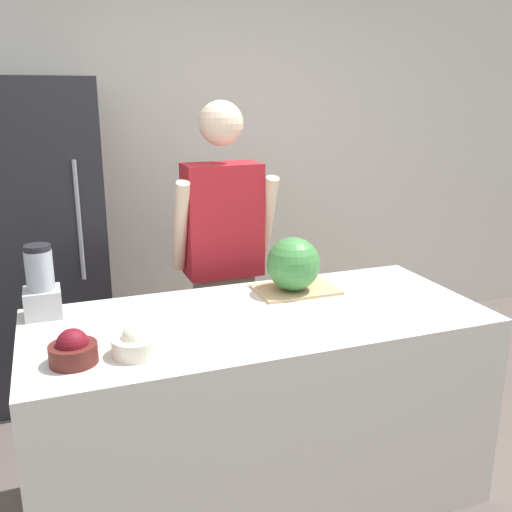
{
  "coord_description": "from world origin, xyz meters",
  "views": [
    {
      "loc": [
        -0.81,
        -1.71,
        1.81
      ],
      "look_at": [
        0.0,
        0.47,
        1.15
      ],
      "focal_mm": 40.0,
      "sensor_mm": 36.0,
      "label": 1
    }
  ],
  "objects_px": {
    "refrigerator": "(39,244)",
    "person": "(223,261)",
    "bowl_cherries": "(73,350)",
    "watermelon": "(293,264)",
    "bowl_cream": "(137,343)",
    "blender": "(41,286)"
  },
  "relations": [
    {
      "from": "refrigerator",
      "to": "bowl_cherries",
      "type": "height_order",
      "value": "refrigerator"
    },
    {
      "from": "watermelon",
      "to": "bowl_cream",
      "type": "relative_size",
      "value": 1.42
    },
    {
      "from": "bowl_cherries",
      "to": "person",
      "type": "bearing_deg",
      "value": 48.16
    },
    {
      "from": "refrigerator",
      "to": "bowl_cherries",
      "type": "distance_m",
      "value": 1.59
    },
    {
      "from": "refrigerator",
      "to": "blender",
      "type": "bearing_deg",
      "value": -89.36
    },
    {
      "from": "person",
      "to": "watermelon",
      "type": "xyz_separation_m",
      "value": [
        0.19,
        -0.52,
        0.11
      ]
    },
    {
      "from": "watermelon",
      "to": "bowl_cream",
      "type": "height_order",
      "value": "watermelon"
    },
    {
      "from": "person",
      "to": "watermelon",
      "type": "relative_size",
      "value": 7.01
    },
    {
      "from": "watermelon",
      "to": "bowl_cherries",
      "type": "distance_m",
      "value": 1.11
    },
    {
      "from": "watermelon",
      "to": "bowl_cream",
      "type": "distance_m",
      "value": 0.91
    },
    {
      "from": "watermelon",
      "to": "bowl_cherries",
      "type": "height_order",
      "value": "watermelon"
    },
    {
      "from": "bowl_cherries",
      "to": "refrigerator",
      "type": "bearing_deg",
      "value": 93.81
    },
    {
      "from": "watermelon",
      "to": "refrigerator",
      "type": "bearing_deg",
      "value": 133.83
    },
    {
      "from": "bowl_cherries",
      "to": "blender",
      "type": "xyz_separation_m",
      "value": [
        -0.09,
        0.51,
        0.08
      ]
    },
    {
      "from": "person",
      "to": "bowl_cherries",
      "type": "distance_m",
      "value": 1.25
    },
    {
      "from": "refrigerator",
      "to": "watermelon",
      "type": "height_order",
      "value": "refrigerator"
    },
    {
      "from": "watermelon",
      "to": "blender",
      "type": "distance_m",
      "value": 1.12
    },
    {
      "from": "refrigerator",
      "to": "person",
      "type": "distance_m",
      "value": 1.15
    },
    {
      "from": "watermelon",
      "to": "blender",
      "type": "bearing_deg",
      "value": 175.23
    },
    {
      "from": "person",
      "to": "blender",
      "type": "xyz_separation_m",
      "value": [
        -0.93,
        -0.43,
        0.11
      ]
    },
    {
      "from": "watermelon",
      "to": "bowl_cherries",
      "type": "relative_size",
      "value": 1.51
    },
    {
      "from": "blender",
      "to": "bowl_cream",
      "type": "bearing_deg",
      "value": -58.53
    }
  ]
}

